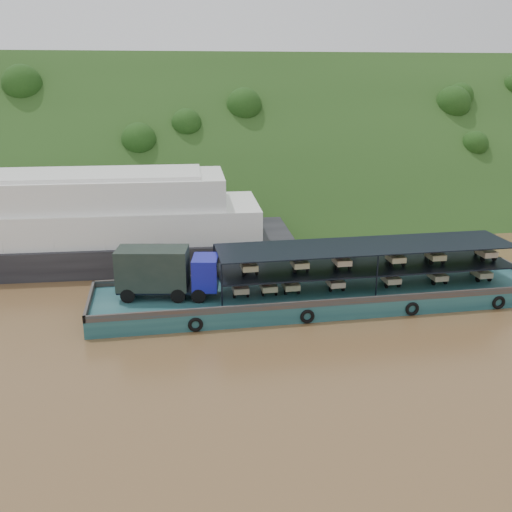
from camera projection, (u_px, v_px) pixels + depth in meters
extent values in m
plane|color=brown|center=(288.00, 306.00, 44.12)|extent=(160.00, 160.00, 0.00)
cube|color=#1E3A15|center=(229.00, 205.00, 77.87)|extent=(140.00, 39.60, 39.60)
cube|color=#133C44|center=(320.00, 296.00, 44.43)|extent=(35.00, 7.00, 1.20)
cube|color=#592D19|center=(309.00, 271.00, 47.35)|extent=(35.00, 0.20, 0.50)
cube|color=#592D19|center=(334.00, 302.00, 40.98)|extent=(35.00, 0.20, 0.50)
cube|color=#592D19|center=(89.00, 301.00, 41.29)|extent=(0.20, 7.00, 0.50)
torus|color=black|center=(196.00, 325.00, 39.46)|extent=(1.06, 0.26, 1.06)
torus|color=black|center=(307.00, 317.00, 40.78)|extent=(1.06, 0.26, 1.06)
torus|color=black|center=(412.00, 309.00, 42.11)|extent=(1.06, 0.26, 1.06)
torus|color=black|center=(499.00, 303.00, 43.26)|extent=(1.06, 0.26, 1.06)
cylinder|color=black|center=(128.00, 296.00, 41.43)|extent=(1.12, 0.56, 1.08)
cylinder|color=black|center=(134.00, 285.00, 43.58)|extent=(1.12, 0.56, 1.08)
cylinder|color=black|center=(178.00, 296.00, 41.43)|extent=(1.12, 0.56, 1.08)
cylinder|color=black|center=(182.00, 285.00, 43.58)|extent=(1.12, 0.56, 1.08)
cylinder|color=black|center=(199.00, 296.00, 41.42)|extent=(1.12, 0.56, 1.08)
cylinder|color=black|center=(202.00, 285.00, 43.57)|extent=(1.12, 0.56, 1.08)
cube|color=black|center=(168.00, 288.00, 42.45)|extent=(7.61, 3.61, 0.22)
cube|color=#151894|center=(205.00, 272.00, 42.07)|extent=(2.25, 2.86, 2.37)
cube|color=black|center=(218.00, 267.00, 41.93)|extent=(0.44, 2.13, 0.97)
cube|color=black|center=(153.00, 268.00, 41.98)|extent=(5.54, 3.45, 3.01)
cube|color=black|center=(365.00, 266.00, 44.31)|extent=(23.00, 5.00, 0.12)
cube|color=black|center=(366.00, 246.00, 43.81)|extent=(23.00, 5.00, 0.08)
cylinder|color=black|center=(222.00, 287.00, 40.07)|extent=(0.12, 0.12, 3.30)
cylinder|color=black|center=(214.00, 264.00, 44.76)|extent=(0.12, 0.12, 3.30)
cylinder|color=black|center=(377.00, 277.00, 41.97)|extent=(0.12, 0.12, 3.30)
cylinder|color=black|center=(354.00, 256.00, 46.66)|extent=(0.12, 0.12, 3.30)
cylinder|color=black|center=(483.00, 249.00, 48.56)|extent=(0.12, 0.12, 3.30)
cylinder|color=black|center=(238.00, 286.00, 44.09)|extent=(0.12, 0.52, 0.52)
cylinder|color=black|center=(234.00, 295.00, 42.32)|extent=(0.14, 0.52, 0.52)
cylinder|color=black|center=(248.00, 294.00, 42.49)|extent=(0.14, 0.52, 0.52)
cube|color=tan|center=(240.00, 288.00, 42.63)|extent=(1.15, 1.50, 0.44)
cube|color=#B50C23|center=(238.00, 281.00, 43.65)|extent=(0.55, 0.80, 0.80)
cube|color=#B50C23|center=(238.00, 276.00, 43.31)|extent=(0.50, 0.10, 0.10)
cylinder|color=black|center=(287.00, 283.00, 44.74)|extent=(0.12, 0.52, 0.52)
cylinder|color=black|center=(285.00, 292.00, 42.97)|extent=(0.14, 0.52, 0.52)
cylinder|color=black|center=(298.00, 291.00, 43.13)|extent=(0.14, 0.52, 0.52)
cube|color=#BEB987|center=(291.00, 285.00, 43.27)|extent=(1.15, 1.50, 0.44)
cube|color=red|center=(288.00, 278.00, 44.30)|extent=(0.55, 0.80, 0.80)
cube|color=red|center=(288.00, 273.00, 43.95)|extent=(0.50, 0.10, 0.10)
cylinder|color=black|center=(330.00, 280.00, 45.32)|extent=(0.12, 0.52, 0.52)
cylinder|color=black|center=(331.00, 289.00, 43.55)|extent=(0.14, 0.52, 0.52)
cylinder|color=black|center=(343.00, 288.00, 43.72)|extent=(0.14, 0.52, 0.52)
cube|color=beige|center=(336.00, 282.00, 43.86)|extent=(1.15, 1.50, 0.44)
cube|color=#B00B15|center=(331.00, 275.00, 44.88)|extent=(0.55, 0.80, 0.80)
cube|color=#B00B15|center=(332.00, 270.00, 44.54)|extent=(0.50, 0.10, 0.10)
cylinder|color=black|center=(384.00, 277.00, 46.07)|extent=(0.12, 0.52, 0.52)
cylinder|color=black|center=(386.00, 285.00, 44.30)|extent=(0.14, 0.52, 0.52)
cylinder|color=black|center=(399.00, 284.00, 44.46)|extent=(0.14, 0.52, 0.52)
cube|color=beige|center=(391.00, 279.00, 44.60)|extent=(1.15, 1.50, 0.44)
cube|color=red|center=(386.00, 272.00, 45.63)|extent=(0.55, 0.80, 0.80)
cube|color=red|center=(387.00, 267.00, 45.29)|extent=(0.50, 0.10, 0.10)
cylinder|color=black|center=(429.00, 274.00, 46.72)|extent=(0.12, 0.52, 0.52)
cylinder|color=black|center=(434.00, 282.00, 44.95)|extent=(0.14, 0.52, 0.52)
cylinder|color=black|center=(445.00, 281.00, 45.11)|extent=(0.14, 0.52, 0.52)
cube|color=#C6B68C|center=(438.00, 276.00, 45.25)|extent=(1.15, 1.50, 0.44)
cube|color=#B40C26|center=(431.00, 269.00, 46.28)|extent=(0.55, 0.80, 0.80)
cube|color=#B40C26|center=(433.00, 264.00, 45.94)|extent=(0.50, 0.10, 0.10)
cylinder|color=black|center=(472.00, 271.00, 47.35)|extent=(0.12, 0.52, 0.52)
cylinder|color=black|center=(478.00, 279.00, 45.58)|extent=(0.14, 0.52, 0.52)
cylinder|color=black|center=(489.00, 278.00, 45.74)|extent=(0.14, 0.52, 0.52)
cube|color=tan|center=(482.00, 273.00, 45.88)|extent=(1.15, 1.50, 0.44)
cube|color=red|center=(474.00, 267.00, 46.90)|extent=(0.55, 0.80, 0.80)
cube|color=red|center=(476.00, 262.00, 46.56)|extent=(0.50, 0.10, 0.10)
cylinder|color=black|center=(265.00, 284.00, 44.45)|extent=(0.12, 0.52, 0.52)
cylinder|color=black|center=(263.00, 293.00, 42.68)|extent=(0.14, 0.52, 0.52)
cylinder|color=black|center=(276.00, 292.00, 42.84)|extent=(0.14, 0.52, 0.52)
cube|color=#BEB987|center=(269.00, 287.00, 42.99)|extent=(1.15, 1.50, 0.44)
cube|color=red|center=(266.00, 279.00, 44.01)|extent=(0.55, 0.80, 0.80)
cube|color=red|center=(266.00, 274.00, 43.67)|extent=(0.50, 0.10, 0.10)
cylinder|color=black|center=(246.00, 264.00, 43.68)|extent=(0.12, 0.52, 0.52)
cylinder|color=black|center=(243.00, 273.00, 41.91)|extent=(0.14, 0.52, 0.52)
cylinder|color=black|center=(257.00, 272.00, 42.07)|extent=(0.14, 0.52, 0.52)
cube|color=#C2BB89|center=(249.00, 266.00, 42.21)|extent=(1.15, 1.50, 0.44)
cube|color=red|center=(247.00, 259.00, 43.24)|extent=(0.55, 0.80, 0.80)
cube|color=red|center=(247.00, 254.00, 42.90)|extent=(0.50, 0.10, 0.10)
cylinder|color=black|center=(295.00, 262.00, 44.32)|extent=(0.12, 0.52, 0.52)
cylinder|color=black|center=(294.00, 270.00, 42.55)|extent=(0.14, 0.52, 0.52)
cylinder|color=black|center=(307.00, 269.00, 42.71)|extent=(0.14, 0.52, 0.52)
cube|color=beige|center=(300.00, 263.00, 42.85)|extent=(1.15, 1.50, 0.44)
cube|color=navy|center=(296.00, 256.00, 43.88)|extent=(0.55, 0.80, 0.80)
cube|color=navy|center=(297.00, 251.00, 43.54)|extent=(0.50, 0.10, 0.10)
cylinder|color=black|center=(336.00, 259.00, 44.86)|extent=(0.12, 0.52, 0.52)
cylinder|color=black|center=(337.00, 267.00, 43.09)|extent=(0.14, 0.52, 0.52)
cylinder|color=black|center=(350.00, 266.00, 43.26)|extent=(0.14, 0.52, 0.52)
cube|color=beige|center=(342.00, 261.00, 43.40)|extent=(1.15, 1.50, 0.44)
cube|color=red|center=(337.00, 254.00, 44.42)|extent=(0.55, 0.80, 0.80)
cube|color=red|center=(338.00, 249.00, 44.08)|extent=(0.50, 0.10, 0.10)
cylinder|color=black|center=(388.00, 256.00, 45.58)|extent=(0.12, 0.52, 0.52)
cylinder|color=black|center=(391.00, 264.00, 43.81)|extent=(0.14, 0.52, 0.52)
cylinder|color=black|center=(403.00, 263.00, 43.98)|extent=(0.14, 0.52, 0.52)
cube|color=beige|center=(396.00, 258.00, 44.12)|extent=(1.15, 1.50, 0.44)
cube|color=beige|center=(390.00, 251.00, 45.14)|extent=(0.55, 0.80, 0.80)
cube|color=beige|center=(391.00, 246.00, 44.80)|extent=(0.50, 0.10, 0.10)
cylinder|color=black|center=(427.00, 254.00, 46.13)|extent=(0.12, 0.52, 0.52)
cylinder|color=black|center=(431.00, 261.00, 44.36)|extent=(0.14, 0.52, 0.52)
cylinder|color=black|center=(443.00, 261.00, 44.52)|extent=(0.14, 0.52, 0.52)
cube|color=#B9B583|center=(435.00, 256.00, 44.67)|extent=(1.15, 1.50, 0.44)
cube|color=#B1170B|center=(429.00, 249.00, 45.69)|extent=(0.55, 0.80, 0.80)
cube|color=#B1170B|center=(431.00, 244.00, 45.35)|extent=(0.50, 0.10, 0.10)
cylinder|color=black|center=(476.00, 251.00, 46.85)|extent=(0.12, 0.52, 0.52)
cylinder|color=black|center=(483.00, 258.00, 45.08)|extent=(0.14, 0.52, 0.52)
cylinder|color=black|center=(494.00, 258.00, 45.24)|extent=(0.14, 0.52, 0.52)
cube|color=beige|center=(486.00, 253.00, 45.39)|extent=(1.15, 1.50, 0.44)
cube|color=#BEB286|center=(479.00, 246.00, 46.41)|extent=(0.55, 0.80, 0.80)
cube|color=#BEB286|center=(481.00, 241.00, 46.07)|extent=(0.50, 0.10, 0.10)
cube|color=black|center=(67.00, 250.00, 53.74)|extent=(42.91, 12.95, 2.54)
cube|color=white|center=(64.00, 221.00, 52.90)|extent=(36.50, 11.53, 2.97)
cube|color=white|center=(61.00, 191.00, 52.02)|extent=(30.09, 10.12, 2.75)
cube|color=white|center=(59.00, 174.00, 51.55)|extent=(25.80, 8.83, 0.32)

